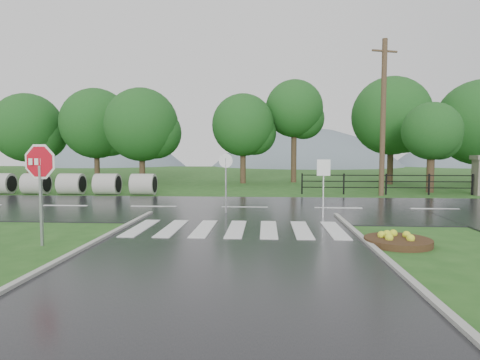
{
  "coord_description": "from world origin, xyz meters",
  "views": [
    {
      "loc": [
        0.89,
        -7.18,
        2.42
      ],
      "look_at": [
        0.05,
        6.0,
        1.5
      ],
      "focal_mm": 30.0,
      "sensor_mm": 36.0,
      "label": 1
    }
  ],
  "objects": [
    {
      "name": "ground",
      "position": [
        0.0,
        0.0,
        0.0
      ],
      "size": [
        120.0,
        120.0,
        0.0
      ],
      "primitive_type": "plane",
      "color": "#24531B",
      "rests_on": "ground"
    },
    {
      "name": "main_road",
      "position": [
        0.0,
        10.0,
        0.0
      ],
      "size": [
        90.0,
        8.0,
        0.04
      ],
      "primitive_type": "cube",
      "color": "black",
      "rests_on": "ground"
    },
    {
      "name": "crosswalk",
      "position": [
        0.0,
        5.0,
        0.06
      ],
      "size": [
        6.5,
        2.8,
        0.02
      ],
      "color": "silver",
      "rests_on": "ground"
    },
    {
      "name": "fence_west",
      "position": [
        7.75,
        16.0,
        0.72
      ],
      "size": [
        9.58,
        0.08,
        1.2
      ],
      "color": "black",
      "rests_on": "ground"
    },
    {
      "name": "hills",
      "position": [
        3.49,
        65.0,
        -15.54
      ],
      "size": [
        102.0,
        48.0,
        48.0
      ],
      "color": "slate",
      "rests_on": "ground"
    },
    {
      "name": "treeline",
      "position": [
        1.0,
        24.0,
        0.0
      ],
      "size": [
        83.2,
        5.2,
        10.0
      ],
      "color": "#164819",
      "rests_on": "ground"
    },
    {
      "name": "culvert_pipes",
      "position": [
        -11.25,
        15.0,
        0.6
      ],
      "size": [
        11.8,
        1.2,
        1.2
      ],
      "color": "#9E9B93",
      "rests_on": "ground"
    },
    {
      "name": "stop_sign",
      "position": [
        -4.87,
        2.7,
        1.94
      ],
      "size": [
        1.23,
        0.24,
        2.8
      ],
      "color": "#939399",
      "rests_on": "ground"
    },
    {
      "name": "flower_bed",
      "position": [
        4.36,
        3.39,
        0.13
      ],
      "size": [
        1.71,
        1.71,
        0.34
      ],
      "color": "#332111",
      "rests_on": "ground"
    },
    {
      "name": "reg_sign_small",
      "position": [
        2.99,
        7.44,
        1.53
      ],
      "size": [
        0.48,
        0.05,
        2.16
      ],
      "color": "#939399",
      "rests_on": "ground"
    },
    {
      "name": "reg_sign_round",
      "position": [
        -0.65,
        8.32,
        1.48
      ],
      "size": [
        0.55,
        0.11,
        2.36
      ],
      "color": "#939399",
      "rests_on": "ground"
    },
    {
      "name": "utility_pole_east",
      "position": [
        7.35,
        15.5,
        4.36
      ],
      "size": [
        1.48,
        0.55,
        8.58
      ],
      "color": "#473523",
      "rests_on": "ground"
    },
    {
      "name": "entrance_tree_left",
      "position": [
        10.78,
        17.5,
        3.65
      ],
      "size": [
        3.43,
        3.43,
        5.39
      ],
      "color": "#3D2B1C",
      "rests_on": "ground"
    }
  ]
}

